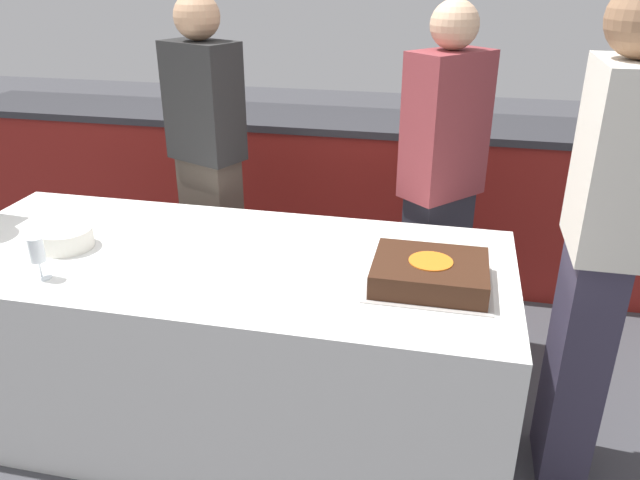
{
  "coord_description": "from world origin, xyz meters",
  "views": [
    {
      "loc": [
        0.83,
        -1.95,
        1.76
      ],
      "look_at": [
        0.39,
        0.0,
        0.85
      ],
      "focal_mm": 35.0,
      "sensor_mm": 36.0,
      "label": 1
    }
  ],
  "objects_px": {
    "person_seated_right": "(599,250)",
    "person_cutting_cake": "(441,187)",
    "plate_stack": "(66,238)",
    "person_standing_back": "(208,167)",
    "cake": "(430,273)",
    "wine_glass": "(37,252)"
  },
  "relations": [
    {
      "from": "person_seated_right",
      "to": "person_cutting_cake",
      "type": "bearing_deg",
      "value": -142.51
    },
    {
      "from": "plate_stack",
      "to": "person_cutting_cake",
      "type": "xyz_separation_m",
      "value": [
        1.37,
        0.74,
        0.05
      ]
    },
    {
      "from": "person_standing_back",
      "to": "person_cutting_cake",
      "type": "bearing_deg",
      "value": -156.28
    },
    {
      "from": "plate_stack",
      "to": "person_standing_back",
      "type": "distance_m",
      "value": 0.8
    },
    {
      "from": "cake",
      "to": "person_standing_back",
      "type": "xyz_separation_m",
      "value": [
        -1.08,
        0.74,
        0.06
      ]
    },
    {
      "from": "cake",
      "to": "person_seated_right",
      "type": "height_order",
      "value": "person_seated_right"
    },
    {
      "from": "plate_stack",
      "to": "person_cutting_cake",
      "type": "height_order",
      "value": "person_cutting_cake"
    },
    {
      "from": "plate_stack",
      "to": "person_cutting_cake",
      "type": "relative_size",
      "value": 0.12
    },
    {
      "from": "wine_glass",
      "to": "person_seated_right",
      "type": "height_order",
      "value": "person_seated_right"
    },
    {
      "from": "person_cutting_cake",
      "to": "person_standing_back",
      "type": "height_order",
      "value": "person_standing_back"
    },
    {
      "from": "person_seated_right",
      "to": "person_standing_back",
      "type": "xyz_separation_m",
      "value": [
        -1.61,
        0.68,
        -0.05
      ]
    },
    {
      "from": "person_cutting_cake",
      "to": "person_standing_back",
      "type": "distance_m",
      "value": 1.08
    },
    {
      "from": "wine_glass",
      "to": "person_standing_back",
      "type": "relative_size",
      "value": 0.09
    },
    {
      "from": "wine_glass",
      "to": "person_seated_right",
      "type": "relative_size",
      "value": 0.09
    },
    {
      "from": "wine_glass",
      "to": "person_seated_right",
      "type": "distance_m",
      "value": 1.86
    },
    {
      "from": "plate_stack",
      "to": "person_cutting_cake",
      "type": "bearing_deg",
      "value": 28.54
    },
    {
      "from": "cake",
      "to": "plate_stack",
      "type": "distance_m",
      "value": 1.37
    },
    {
      "from": "plate_stack",
      "to": "wine_glass",
      "type": "height_order",
      "value": "wine_glass"
    },
    {
      "from": "plate_stack",
      "to": "person_standing_back",
      "type": "relative_size",
      "value": 0.12
    },
    {
      "from": "cake",
      "to": "person_cutting_cake",
      "type": "relative_size",
      "value": 0.26
    },
    {
      "from": "cake",
      "to": "person_cutting_cake",
      "type": "distance_m",
      "value": 0.74
    },
    {
      "from": "person_cutting_cake",
      "to": "person_seated_right",
      "type": "xyz_separation_m",
      "value": [
        0.52,
        -0.68,
        0.06
      ]
    }
  ]
}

